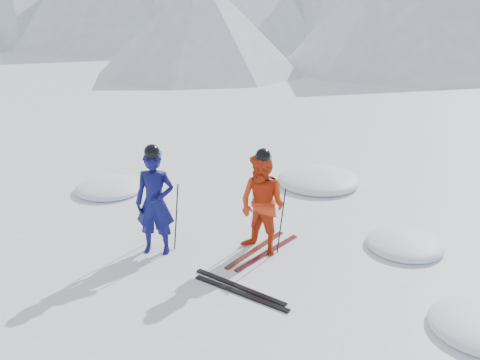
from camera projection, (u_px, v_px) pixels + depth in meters
The scene contains 12 objects.
ground at pixel (316, 268), 8.49m from camera, with size 160.00×160.00×0.00m, color white.
skier_blue at pixel (155, 203), 8.72m from camera, with size 0.68×0.45×1.87m, color #0D0F4F.
skier_red at pixel (262, 205), 8.72m from camera, with size 0.88×0.68×1.81m, color red.
pole_blue_left at pixel (148, 213), 9.09m from camera, with size 0.02×0.02×1.25m, color black.
pole_blue_right at pixel (176, 217), 8.92m from camera, with size 0.02×0.02×1.25m, color black.
pole_red_left at pixel (253, 212), 9.16m from camera, with size 0.02×0.02×1.20m, color black.
pole_red_right at pixel (281, 221), 8.81m from camera, with size 0.02×0.02×1.20m, color black.
ski_worn_left at pixel (256, 249), 9.08m from camera, with size 0.09×1.70×0.03m, color black.
ski_worn_right at pixel (268, 252), 8.97m from camera, with size 0.09×1.70×0.03m, color black.
ski_loose_a at pixel (240, 287), 7.92m from camera, with size 0.09×1.70×0.03m, color black.
ski_loose_b at pixel (240, 293), 7.75m from camera, with size 0.09×1.70×0.03m, color black.
snow_lumps at pixel (293, 208), 10.84m from camera, with size 9.52×5.96×0.43m.
Camera 1 is at (2.51, -7.14, 4.32)m, focal length 38.00 mm.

